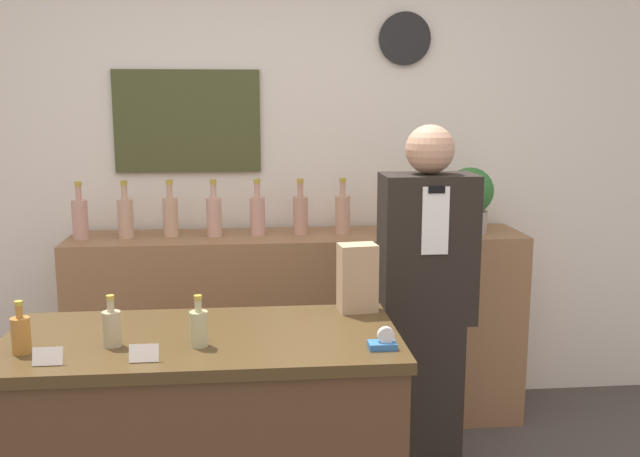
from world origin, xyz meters
name	(u,v)px	position (x,y,z in m)	size (l,w,h in m)	color
back_wall	(274,165)	(0.00, 2.00, 1.35)	(5.20, 0.09, 2.70)	silver
back_shelf	(299,328)	(0.11, 1.72, 0.51)	(2.35, 0.44, 1.02)	#8E6642
shopkeeper	(426,308)	(0.63, 1.07, 0.80)	(0.41, 0.26, 1.61)	black
potted_plant	(470,198)	(1.01, 1.69, 1.20)	(0.25, 0.25, 0.34)	#9E998E
paper_bag	(357,278)	(0.27, 0.70, 1.04)	(0.15, 0.11, 0.26)	tan
tape_dispenser	(383,342)	(0.29, 0.28, 0.94)	(0.09, 0.06, 0.07)	#2D66A8
price_card_left	(48,356)	(-0.75, 0.23, 0.94)	(0.09, 0.02, 0.06)	white
price_card_right	(144,353)	(-0.46, 0.23, 0.94)	(0.09, 0.02, 0.06)	white
counter_bottle_0	(21,334)	(-0.86, 0.35, 0.98)	(0.06, 0.06, 0.17)	#A7702E
counter_bottle_1	(112,327)	(-0.59, 0.39, 0.98)	(0.06, 0.06, 0.17)	tan
counter_bottle_2	(199,327)	(-0.31, 0.36, 0.98)	(0.06, 0.06, 0.17)	tan
shelf_bottle_0	(80,218)	(-0.98, 1.70, 1.13)	(0.08, 0.08, 0.29)	tan
shelf_bottle_1	(126,217)	(-0.76, 1.71, 1.13)	(0.08, 0.08, 0.29)	tan
shelf_bottle_2	(170,215)	(-0.54, 1.74, 1.13)	(0.08, 0.08, 0.29)	tan
shelf_bottle_3	(214,215)	(-0.32, 1.72, 1.13)	(0.08, 0.08, 0.29)	tan
shelf_bottle_4	(257,214)	(-0.10, 1.73, 1.13)	(0.08, 0.08, 0.29)	tan
shelf_bottle_5	(300,214)	(0.12, 1.73, 1.13)	(0.08, 0.08, 0.29)	tan
shelf_bottle_6	(342,213)	(0.34, 1.74, 1.13)	(0.08, 0.08, 0.29)	tan
shelf_bottle_7	(385,213)	(0.57, 1.71, 1.13)	(0.08, 0.08, 0.29)	tan
shelf_bottle_8	(426,212)	(0.79, 1.72, 1.13)	(0.08, 0.08, 0.29)	tan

